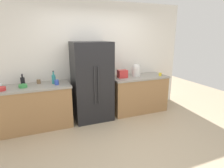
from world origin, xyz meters
TOP-DOWN VIEW (x-y plane):
  - ground_plane at (0.00, 0.00)m, footprint 9.22×9.22m
  - kitchen_back_panel at (0.00, 1.67)m, footprint 4.61×0.10m
  - counter_left at (-1.49, 1.28)m, footprint 1.55×0.68m
  - counter_right at (0.98, 1.28)m, footprint 1.42×0.68m
  - refrigerator at (-0.22, 1.26)m, footprint 0.84×0.69m
  - toaster at (0.54, 1.28)m, footprint 0.22×0.16m
  - rice_cooker at (0.94, 1.33)m, footprint 0.22×0.22m
  - bottle_a at (-1.64, 1.47)m, footprint 0.08×0.08m
  - bottle_b at (-1.03, 1.30)m, footprint 0.08×0.08m
  - cup_a at (0.54, 1.48)m, footprint 0.09×0.09m
  - cup_b at (-0.99, 1.19)m, footprint 0.09×0.09m
  - cup_c at (1.51, 1.11)m, footprint 0.07×0.07m
  - cup_d at (-1.33, 1.44)m, footprint 0.08×0.08m
  - bowl_b at (-1.62, 1.23)m, footprint 0.16×0.16m
  - bowl_c at (-1.99, 1.14)m, footprint 0.17×0.17m

SIDE VIEW (x-z plane):
  - ground_plane at x=0.00m, z-range 0.00..0.00m
  - counter_left at x=-1.49m, z-range 0.00..0.90m
  - counter_right at x=0.98m, z-range 0.00..0.90m
  - refrigerator at x=-0.22m, z-range 0.00..1.76m
  - bowl_b at x=-1.62m, z-range 0.90..0.96m
  - bowl_c at x=-1.99m, z-range 0.90..0.97m
  - cup_c at x=1.51m, z-range 0.90..0.98m
  - cup_d at x=-1.33m, z-range 0.90..0.99m
  - cup_a at x=0.54m, z-range 0.90..0.99m
  - cup_b at x=-0.99m, z-range 0.90..1.01m
  - bottle_a at x=-1.64m, z-range 0.87..1.10m
  - toaster at x=0.54m, z-range 0.90..1.09m
  - bottle_b at x=-1.03m, z-range 0.87..1.14m
  - rice_cooker at x=0.94m, z-range 0.90..1.20m
  - kitchen_back_panel at x=0.00m, z-range 0.00..2.66m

